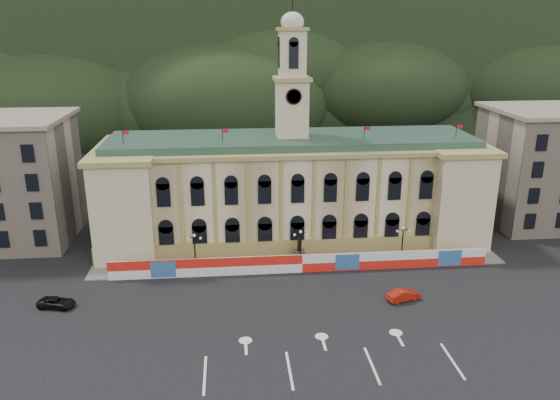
{
  "coord_description": "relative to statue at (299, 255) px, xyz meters",
  "views": [
    {
      "loc": [
        -9.06,
        -49.82,
        31.53
      ],
      "look_at": [
        -2.65,
        18.0,
        9.14
      ],
      "focal_mm": 35.0,
      "sensor_mm": 36.0,
      "label": 1
    }
  ],
  "objects": [
    {
      "name": "side_building_right",
      "position": [
        43.0,
        12.93,
        8.14
      ],
      "size": [
        21.0,
        17.0,
        18.6
      ],
      "color": "#BCA891",
      "rests_on": "ground"
    },
    {
      "name": "pavement",
      "position": [
        0.0,
        -0.25,
        -1.11
      ],
      "size": [
        56.0,
        5.5,
        0.16
      ],
      "primitive_type": "cube",
      "color": "slate",
      "rests_on": "ground"
    },
    {
      "name": "ground",
      "position": [
        0.0,
        -18.0,
        -1.19
      ],
      "size": [
        260.0,
        260.0,
        0.0
      ],
      "primitive_type": "plane",
      "color": "black",
      "rests_on": "ground"
    },
    {
      "name": "red_sedan",
      "position": [
        10.95,
        -11.64,
        -0.51
      ],
      "size": [
        3.73,
        4.92,
        1.36
      ],
      "primitive_type": "imported",
      "rotation": [
        0.0,
        0.0,
        1.87
      ],
      "color": "#A1170B",
      "rests_on": "ground"
    },
    {
      "name": "lamp_right",
      "position": [
        14.0,
        -1.0,
        1.89
      ],
      "size": [
        1.96,
        0.44,
        5.15
      ],
      "color": "black",
      "rests_on": "ground"
    },
    {
      "name": "lamp_center",
      "position": [
        0.0,
        -1.0,
        1.89
      ],
      "size": [
        1.96,
        0.44,
        5.15
      ],
      "color": "black",
      "rests_on": "ground"
    },
    {
      "name": "city_hall",
      "position": [
        0.0,
        9.63,
        6.66
      ],
      "size": [
        56.2,
        17.6,
        37.1
      ],
      "color": "beige",
      "rests_on": "ground"
    },
    {
      "name": "hoarding_fence",
      "position": [
        0.06,
        -2.93,
        0.06
      ],
      "size": [
        50.0,
        0.44,
        2.5
      ],
      "color": "red",
      "rests_on": "ground"
    },
    {
      "name": "lamp_left",
      "position": [
        -14.0,
        -1.0,
        1.89
      ],
      "size": [
        1.96,
        0.44,
        5.15
      ],
      "color": "black",
      "rests_on": "ground"
    },
    {
      "name": "black_suv",
      "position": [
        -29.5,
        -9.52,
        -0.59
      ],
      "size": [
        3.79,
        5.12,
        1.19
      ],
      "primitive_type": "imported",
      "rotation": [
        0.0,
        0.0,
        1.35
      ],
      "color": "black",
      "rests_on": "ground"
    },
    {
      "name": "hill_ridge",
      "position": [
        0.03,
        103.99,
        18.3
      ],
      "size": [
        230.0,
        80.0,
        64.0
      ],
      "color": "black",
      "rests_on": "ground"
    },
    {
      "name": "lane_markings",
      "position": [
        0.0,
        -23.0,
        -1.18
      ],
      "size": [
        26.0,
        10.0,
        0.02
      ],
      "primitive_type": null,
      "color": "white",
      "rests_on": "ground"
    },
    {
      "name": "statue",
      "position": [
        0.0,
        0.0,
        0.0
      ],
      "size": [
        1.4,
        1.4,
        3.72
      ],
      "color": "#595651",
      "rests_on": "ground"
    }
  ]
}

